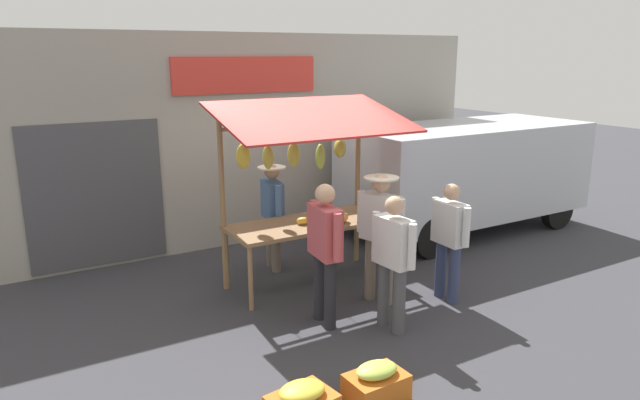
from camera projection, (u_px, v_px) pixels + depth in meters
name	position (u px, v px, depth m)	size (l,w,h in m)	color
ground_plane	(309.00, 283.00, 7.98)	(40.00, 40.00, 0.00)	#38383D
street_backdrop	(239.00, 141.00, 9.36)	(9.00, 0.30, 3.40)	#9E998E
market_stall	(308.00, 172.00, 7.63)	(2.50, 1.46, 2.50)	olive
vendor_with_sunhat	(273.00, 209.00, 8.29)	(0.40, 0.67, 1.56)	#726656
shopper_with_ponytail	(393.00, 255.00, 6.43)	(0.26, 0.68, 1.58)	#4C4C51
shopper_in_grey_tee	(325.00, 244.00, 6.55)	(0.27, 0.71, 1.68)	#232328
shopper_in_striped_shirt	(449.00, 235.00, 7.24)	(0.23, 0.67, 1.53)	navy
shopper_with_shopping_bag	(380.00, 228.00, 7.14)	(0.43, 0.68, 1.67)	#726656
parked_van	(459.00, 169.00, 10.05)	(4.41, 1.87, 1.88)	silver
produce_crate_side	(376.00, 383.00, 5.27)	(0.56, 0.40, 0.35)	#D1661E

